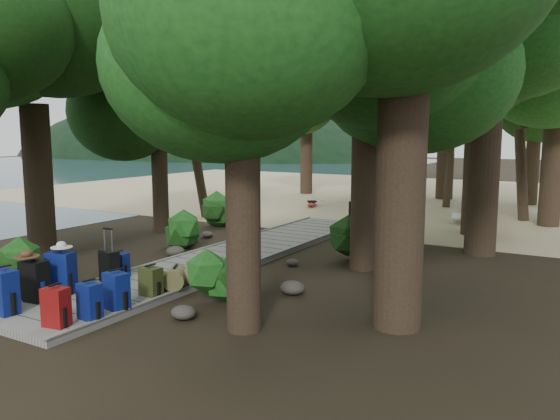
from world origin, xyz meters
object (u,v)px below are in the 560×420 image
Objects in this scene: backpack_right_d at (151,280)px; lone_suitcase_on_sand at (355,211)px; backpack_left_c at (61,271)px; backpack_left_a at (4,290)px; backpack_left_d at (119,264)px; duffel_right_khaki at (176,278)px; suitcase_on_boardwalk at (109,267)px; backpack_right_a at (56,305)px; kayak at (312,203)px; backpack_left_b at (34,279)px; backpack_right_b at (90,299)px; sun_lounger at (462,213)px; backpack_right_c at (116,289)px.

lone_suitcase_on_sand is (-0.38, 10.59, -0.06)m from backpack_right_d.
backpack_left_c is 1.33× the size of lone_suitcase_on_sand.
backpack_left_a is 2.57m from backpack_left_d.
duffel_right_khaki is 1.43m from suitcase_on_boardwalk.
backpack_left_d is 0.83× the size of backpack_right_a.
duffel_right_khaki is at bearing -10.21° from backpack_left_d.
kayak is (-2.00, 12.78, -0.27)m from suitcase_on_boardwalk.
backpack_left_b is 11.92m from lone_suitcase_on_sand.
backpack_left_b is at bearing -85.94° from suitcase_on_boardwalk.
lone_suitcase_on_sand is (-0.45, 12.03, -0.10)m from backpack_right_b.
lone_suitcase_on_sand is at bearing 90.84° from backpack_left_a.
backpack_left_d is 2.86m from backpack_right_a.
backpack_right_a is 1.03× the size of backpack_right_b.
backpack_right_a reaches higher than backpack_right_d.
backpack_left_c reaches higher than kayak.
backpack_left_d reaches higher than kayak.
suitcase_on_boardwalk is 12.39m from sun_lounger.
backpack_right_a is at bearing -91.19° from backpack_right_d.
backpack_left_d is at bearing 145.26° from backpack_right_c.
backpack_right_d is 0.28× the size of sun_lounger.
backpack_left_a is 1.25× the size of lone_suitcase_on_sand.
backpack_left_a is 1.27× the size of suitcase_on_boardwalk.
backpack_right_c is (0.18, 1.04, 0.01)m from backpack_right_a.
backpack_left_d is 0.97× the size of backpack_right_d.
suitcase_on_boardwalk is (0.22, 1.50, -0.08)m from backpack_left_b.
suitcase_on_boardwalk is at bearing 109.76° from backpack_right_a.
backpack_left_a is 1.24× the size of backpack_right_b.
lone_suitcase_on_sand is (-0.44, 11.47, -0.12)m from backpack_right_c.
backpack_right_c is at bearing 71.13° from backpack_right_a.
backpack_right_a is 0.96× the size of backpack_right_c.
sun_lounger reaches higher than duffel_right_khaki.
backpack_left_c is at bearing -88.87° from lone_suitcase_on_sand.
backpack_right_a is (1.21, 0.03, -0.07)m from backpack_left_a.
duffel_right_khaki is 0.93× the size of lone_suitcase_on_sand.
backpack_left_a is at bearing -96.68° from backpack_left_d.
duffel_right_khaki is at bearing 26.87° from suitcase_on_boardwalk.
backpack_right_b is at bearing -121.66° from duffel_right_khaki.
lone_suitcase_on_sand is 3.80m from kayak.
kayak is (-3.37, 12.42, -0.15)m from duffel_right_khaki.
backpack_right_c is at bearing -26.77° from suitcase_on_boardwalk.
backpack_left_c is 0.42× the size of sun_lounger.
backpack_left_a reaches higher than sun_lounger.
backpack_right_a reaches higher than kayak.
backpack_right_b is 2.03m from duffel_right_khaki.
duffel_right_khaki is (0.07, 0.59, -0.09)m from backpack_right_d.
backpack_right_a reaches higher than backpack_right_b.
backpack_right_d reaches higher than lone_suitcase_on_sand.
backpack_left_a is 1.45× the size of backpack_left_d.
backpack_right_d reaches higher than duffel_right_khaki.
backpack_left_d is 0.93× the size of duffel_right_khaki.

